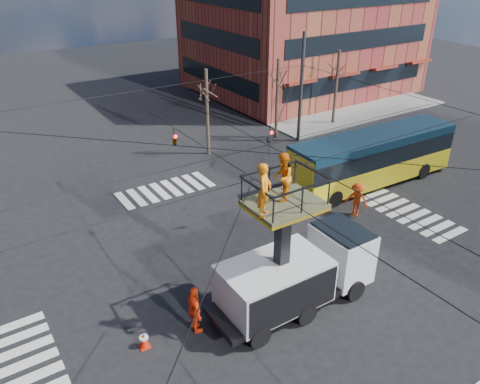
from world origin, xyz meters
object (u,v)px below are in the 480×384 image
object	(u,v)px
utility_truck	(297,259)
worker_ground	(195,310)
flagger	(357,200)
traffic_cone	(144,340)
city_bus	(373,157)

from	to	relation	value
utility_truck	worker_ground	size ratio (longest dim) A/B	3.50
flagger	worker_ground	bearing A→B (deg)	-104.84
traffic_cone	flagger	distance (m)	13.73
city_bus	traffic_cone	size ratio (longest dim) A/B	16.46
traffic_cone	worker_ground	distance (m)	2.10
flagger	traffic_cone	bearing A→B (deg)	-108.10
city_bus	utility_truck	bearing A→B (deg)	-148.44
utility_truck	city_bus	distance (m)	12.62
utility_truck	flagger	bearing A→B (deg)	27.74
utility_truck	flagger	xyz separation A→B (m)	(7.30, 3.75, -1.19)
worker_ground	city_bus	bearing A→B (deg)	-62.77
utility_truck	worker_ground	world-z (taller)	utility_truck
city_bus	flagger	world-z (taller)	city_bus
utility_truck	flagger	distance (m)	8.29
utility_truck	worker_ground	xyz separation A→B (m)	(-4.18, 0.80, -1.16)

